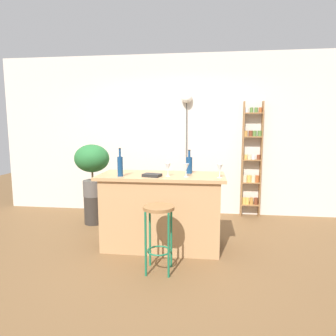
{
  "coord_description": "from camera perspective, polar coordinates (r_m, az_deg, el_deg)",
  "views": [
    {
      "loc": [
        0.54,
        -3.37,
        1.55
      ],
      "look_at": [
        0.05,
        0.55,
        1.0
      ],
      "focal_mm": 31.71,
      "sensor_mm": 36.0,
      "label": 1
    }
  ],
  "objects": [
    {
      "name": "back_wall",
      "position": [
        5.35,
        1.36,
        6.32
      ],
      "size": [
        6.4,
        0.1,
        2.8
      ],
      "primitive_type": "cube",
      "color": "beige",
      "rests_on": "ground"
    },
    {
      "name": "ground",
      "position": [
        3.75,
        -1.89,
        -16.51
      ],
      "size": [
        12.0,
        12.0,
        0.0
      ],
      "primitive_type": "plane",
      "color": "brown"
    },
    {
      "name": "wine_glass_right",
      "position": [
        3.57,
        3.51,
        0.14
      ],
      "size": [
        0.07,
        0.07,
        0.16
      ],
      "color": "silver",
      "rests_on": "kitchen_counter"
    },
    {
      "name": "kitchen_counter",
      "position": [
        3.86,
        -1.21,
        -8.19
      ],
      "size": [
        1.59,
        0.7,
        0.95
      ],
      "color": "tan",
      "rests_on": "ground"
    },
    {
      "name": "pendant_globe_light",
      "position": [
        5.24,
        3.6,
        12.89
      ],
      "size": [
        0.19,
        0.19,
        2.14
      ],
      "color": "black",
      "rests_on": "ground"
    },
    {
      "name": "bar_stool",
      "position": [
        3.19,
        -1.78,
        -10.61
      ],
      "size": [
        0.33,
        0.33,
        0.72
      ],
      "color": "#196642",
      "rests_on": "ground"
    },
    {
      "name": "plant_stool",
      "position": [
        4.98,
        -14.09,
        -7.76
      ],
      "size": [
        0.3,
        0.3,
        0.45
      ],
      "primitive_type": "cylinder",
      "color": "#2D2823",
      "rests_on": "ground"
    },
    {
      "name": "wine_glass_center",
      "position": [
        3.56,
        9.94,
        0.0
      ],
      "size": [
        0.07,
        0.07,
        0.16
      ],
      "color": "silver",
      "rests_on": "kitchen_counter"
    },
    {
      "name": "cookbook",
      "position": [
        3.6,
        -3.08,
        -1.39
      ],
      "size": [
        0.24,
        0.2,
        0.03
      ],
      "primitive_type": "cube",
      "rotation": [
        0.0,
        0.0,
        -0.26
      ],
      "color": "black",
      "rests_on": "kitchen_counter"
    },
    {
      "name": "potted_plant",
      "position": [
        4.83,
        -14.39,
        0.85
      ],
      "size": [
        0.55,
        0.49,
        0.83
      ],
      "color": "#514C47",
      "rests_on": "plant_stool"
    },
    {
      "name": "spice_shelf",
      "position": [
        5.28,
        15.76,
        1.28
      ],
      "size": [
        0.33,
        0.13,
        1.97
      ],
      "color": "olive",
      "rests_on": "ground"
    },
    {
      "name": "bottle_vinegar",
      "position": [
        3.65,
        -9.19,
        0.45
      ],
      "size": [
        0.07,
        0.07,
        0.35
      ],
      "color": "navy",
      "rests_on": "kitchen_counter"
    },
    {
      "name": "bottle_olive_oil",
      "position": [
        3.84,
        4.09,
        0.67
      ],
      "size": [
        0.08,
        0.08,
        0.31
      ],
      "color": "navy",
      "rests_on": "kitchen_counter"
    },
    {
      "name": "wine_glass_left",
      "position": [
        3.61,
        -0.02,
        0.23
      ],
      "size": [
        0.07,
        0.07,
        0.16
      ],
      "color": "silver",
      "rests_on": "kitchen_counter"
    }
  ]
}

